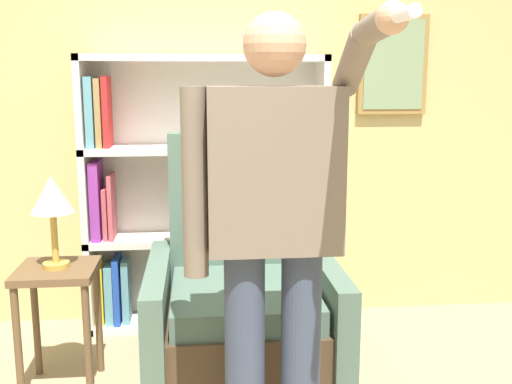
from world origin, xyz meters
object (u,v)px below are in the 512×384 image
(side_table, at_px, (58,294))
(person_standing, at_px, (273,222))
(armchair, at_px, (242,309))
(bookcase, at_px, (187,197))
(table_lamp, at_px, (52,199))

(side_table, bearing_deg, person_standing, -39.14)
(armchair, distance_m, side_table, 0.90)
(bookcase, relative_size, table_lamp, 3.71)
(person_standing, xyz_separation_m, table_lamp, (-0.95, 0.77, -0.05))
(armchair, relative_size, table_lamp, 2.78)
(bookcase, relative_size, person_standing, 0.95)
(person_standing, height_order, table_lamp, person_standing)
(armchair, height_order, person_standing, person_standing)
(armchair, relative_size, person_standing, 0.71)
(armchair, height_order, side_table, armchair)
(armchair, xyz_separation_m, person_standing, (0.06, -0.78, 0.64))
(armchair, distance_m, person_standing, 1.01)
(side_table, distance_m, table_lamp, 0.47)
(side_table, bearing_deg, table_lamp, -63.43)
(armchair, xyz_separation_m, table_lamp, (-0.89, -0.00, 0.58))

